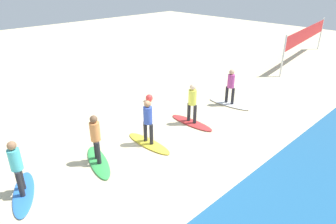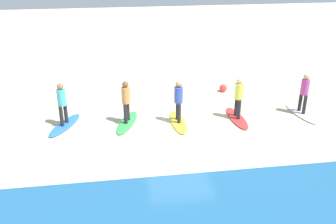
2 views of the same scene
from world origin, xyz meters
name	(u,v)px [view 1 (image 1 of 2)]	position (x,y,z in m)	size (l,w,h in m)	color
ground_plane	(159,151)	(0.00, 0.00, 0.00)	(60.00, 60.00, 0.00)	beige
surfboard_white	(229,104)	(-5.16, -0.71, 0.04)	(2.10, 0.56, 0.09)	white
surfer_white	(231,84)	(-5.16, -0.71, 1.04)	(0.32, 0.46, 1.64)	#232328
surfboard_red	(191,123)	(-2.41, -0.63, 0.04)	(2.10, 0.56, 0.09)	red
surfer_red	(192,101)	(-2.41, -0.63, 1.04)	(0.32, 0.46, 1.64)	#232328
surfboard_yellow	(149,143)	(-0.05, -0.61, 0.04)	(2.10, 0.56, 0.09)	yellow
surfer_yellow	(148,119)	(-0.05, -0.61, 1.04)	(0.32, 0.46, 1.64)	#232328
surfboard_green	(98,162)	(1.92, -0.86, 0.04)	(2.10, 0.56, 0.09)	green
surfer_green	(95,135)	(1.92, -0.86, 1.04)	(0.32, 0.44, 1.64)	#232328
surfboard_blue	(24,193)	(4.29, -0.99, 0.04)	(2.10, 0.56, 0.09)	blue
surfer_blue	(16,164)	(4.29, -0.99, 1.04)	(0.32, 0.43, 1.64)	#232328
volleyball_net	(306,35)	(-15.38, -1.73, 1.79)	(9.01, 1.39, 2.50)	silver
beach_ball	(149,98)	(-2.71, -3.66, 0.18)	(0.35, 0.35, 0.35)	#E53838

